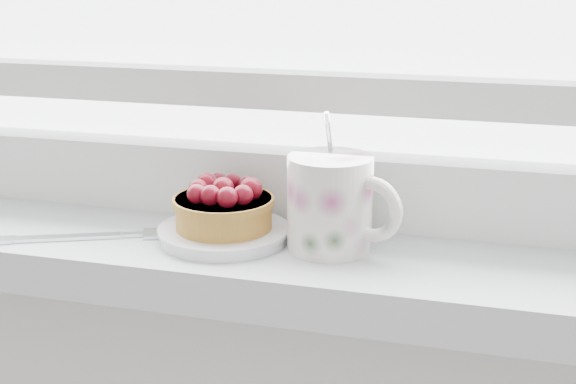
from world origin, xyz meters
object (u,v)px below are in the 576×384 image
(saucer, at_px, (224,233))
(raspberry_tart, at_px, (224,206))
(floral_mug, at_px, (333,202))
(fork, at_px, (102,236))

(saucer, bearing_deg, raspberry_tart, 10.66)
(saucer, xyz_separation_m, raspberry_tart, (0.00, 0.00, 0.03))
(floral_mug, bearing_deg, raspberry_tart, -178.71)
(fork, bearing_deg, saucer, 13.27)
(raspberry_tart, xyz_separation_m, floral_mug, (0.10, 0.00, 0.01))
(floral_mug, distance_m, fork, 0.22)
(saucer, height_order, floral_mug, floral_mug)
(saucer, relative_size, floral_mug, 1.00)
(raspberry_tart, xyz_separation_m, fork, (-0.11, -0.03, -0.03))
(floral_mug, relative_size, fork, 0.63)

